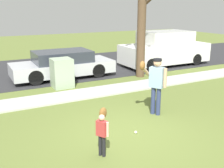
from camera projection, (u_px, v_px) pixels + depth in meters
ground_plane at (79, 96)px, 10.00m from camera, size 48.00×48.00×0.00m
sidewalk_strip at (78, 95)px, 10.08m from camera, size 36.00×1.20×0.06m
road_surface at (45, 69)px, 14.36m from camera, size 36.00×6.80×0.02m
person_adult at (156, 80)px, 8.00m from camera, size 0.86×0.54×1.72m
person_child at (102, 126)px, 5.90m from camera, size 0.40×0.52×1.02m
baseball at (136, 132)px, 7.03m from camera, size 0.07×0.07×0.07m
utility_cabinet at (62, 73)px, 10.99m from camera, size 0.80×0.78×1.18m
street_tree_near at (142, 14)px, 12.07m from camera, size 1.85×1.88×5.37m
parked_sedan_silver at (63, 64)px, 12.50m from camera, size 4.60×1.80×1.23m
parked_van_white at (165, 49)px, 15.13m from camera, size 5.00×1.95×1.88m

